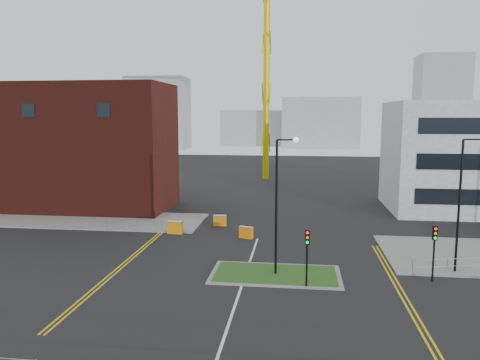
% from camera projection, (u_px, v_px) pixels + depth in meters
% --- Properties ---
extents(ground, '(200.00, 200.00, 0.00)m').
position_uv_depth(ground, '(228.00, 327.00, 23.49)').
color(ground, black).
rests_on(ground, ground).
extents(pavement_left, '(28.00, 8.00, 0.12)m').
position_uv_depth(pavement_left, '(66.00, 219.00, 47.57)').
color(pavement_left, slate).
rests_on(pavement_left, ground).
extents(island_kerb, '(8.60, 4.60, 0.08)m').
position_uv_depth(island_kerb, '(276.00, 274.00, 31.09)').
color(island_kerb, slate).
rests_on(island_kerb, ground).
extents(grass_island, '(8.00, 4.00, 0.12)m').
position_uv_depth(grass_island, '(276.00, 274.00, 31.09)').
color(grass_island, '#214818').
rests_on(grass_island, ground).
extents(brick_building, '(24.20, 10.07, 14.24)m').
position_uv_depth(brick_building, '(64.00, 148.00, 52.89)').
color(brick_building, '#471611').
rests_on(brick_building, ground).
extents(tower_crane, '(52.00, 12.23, 36.94)m').
position_uv_depth(tower_crane, '(303.00, 17.00, 72.29)').
color(tower_crane, '#D8CA0C').
rests_on(tower_crane, ground).
extents(streetlamp_island, '(1.46, 0.36, 9.18)m').
position_uv_depth(streetlamp_island, '(280.00, 195.00, 30.32)').
color(streetlamp_island, black).
rests_on(streetlamp_island, ground).
extents(streetlamp_right_near, '(1.46, 0.36, 9.18)m').
position_uv_depth(streetlamp_right_near, '(463.00, 194.00, 30.80)').
color(streetlamp_right_near, black).
rests_on(streetlamp_right_near, ground).
extents(traffic_light_island, '(0.28, 0.33, 3.65)m').
position_uv_depth(traffic_light_island, '(307.00, 247.00, 28.51)').
color(traffic_light_island, black).
rests_on(traffic_light_island, ground).
extents(traffic_light_right, '(0.28, 0.33, 3.65)m').
position_uv_depth(traffic_light_right, '(434.00, 243.00, 29.49)').
color(traffic_light_right, black).
rests_on(traffic_light_right, ground).
extents(railing_left, '(6.05, 0.05, 1.10)m').
position_uv_depth(railing_left, '(138.00, 224.00, 42.43)').
color(railing_left, gray).
rests_on(railing_left, ground).
extents(centre_line, '(0.15, 30.00, 0.01)m').
position_uv_depth(centre_line, '(233.00, 311.00, 25.45)').
color(centre_line, silver).
rests_on(centre_line, ground).
extents(yellow_left_a, '(0.12, 24.00, 0.01)m').
position_uv_depth(yellow_left_a, '(128.00, 260.00, 34.42)').
color(yellow_left_a, gold).
rests_on(yellow_left_a, ground).
extents(yellow_left_b, '(0.12, 24.00, 0.01)m').
position_uv_depth(yellow_left_b, '(131.00, 260.00, 34.39)').
color(yellow_left_b, gold).
rests_on(yellow_left_b, ground).
extents(yellow_right_a, '(0.12, 20.00, 0.01)m').
position_uv_depth(yellow_right_a, '(398.00, 291.00, 28.20)').
color(yellow_right_a, gold).
rests_on(yellow_right_a, ground).
extents(yellow_right_b, '(0.12, 20.00, 0.01)m').
position_uv_depth(yellow_right_b, '(403.00, 292.00, 28.17)').
color(yellow_right_b, gold).
rests_on(yellow_right_b, ground).
extents(skyline_a, '(18.00, 12.00, 22.00)m').
position_uv_depth(skyline_a, '(158.00, 113.00, 144.82)').
color(skyline_a, gray).
rests_on(skyline_a, ground).
extents(skyline_b, '(24.00, 12.00, 16.00)m').
position_uv_depth(skyline_b, '(320.00, 123.00, 148.87)').
color(skyline_b, gray).
rests_on(skyline_b, ground).
extents(skyline_c, '(14.00, 12.00, 28.00)m').
position_uv_depth(skyline_c, '(441.00, 103.00, 138.79)').
color(skyline_c, gray).
rests_on(skyline_c, ground).
extents(skyline_d, '(30.00, 12.00, 12.00)m').
position_uv_depth(skyline_d, '(266.00, 128.00, 161.20)').
color(skyline_d, gray).
rests_on(skyline_d, ground).
extents(barrier_left, '(1.38, 0.54, 1.13)m').
position_uv_depth(barrier_left, '(175.00, 227.00, 41.86)').
color(barrier_left, orange).
rests_on(barrier_left, ground).
extents(barrier_mid, '(1.27, 0.54, 1.04)m').
position_uv_depth(barrier_mid, '(220.00, 220.00, 44.81)').
color(barrier_mid, orange).
rests_on(barrier_mid, ground).
extents(barrier_right, '(1.27, 0.81, 1.02)m').
position_uv_depth(barrier_right, '(246.00, 232.00, 40.30)').
color(barrier_right, orange).
rests_on(barrier_right, ground).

